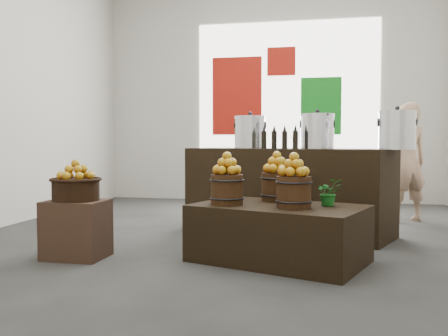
% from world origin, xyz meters
% --- Properties ---
extents(ground, '(7.00, 7.00, 0.00)m').
position_xyz_m(ground, '(0.00, 0.00, 0.00)').
color(ground, '#3A3A38').
rests_on(ground, ground).
extents(back_wall, '(6.00, 0.04, 4.00)m').
position_xyz_m(back_wall, '(0.00, 3.50, 2.00)').
color(back_wall, beige).
rests_on(back_wall, ground).
extents(back_opening, '(3.20, 0.02, 2.40)m').
position_xyz_m(back_opening, '(0.30, 3.48, 2.00)').
color(back_opening, white).
rests_on(back_opening, back_wall).
extents(deco_red_left, '(0.90, 0.04, 1.40)m').
position_xyz_m(deco_red_left, '(-0.60, 3.47, 1.90)').
color(deco_red_left, '#A4160C').
rests_on(deco_red_left, back_wall).
extents(deco_green_right, '(0.70, 0.04, 1.00)m').
position_xyz_m(deco_green_right, '(0.90, 3.47, 1.70)').
color(deco_green_right, '#117218').
rests_on(deco_green_right, back_wall).
extents(deco_red_upper, '(0.50, 0.04, 0.50)m').
position_xyz_m(deco_red_upper, '(0.20, 3.47, 2.50)').
color(deco_red_upper, '#A4160C').
rests_on(deco_red_upper, back_wall).
extents(crate, '(0.54, 0.44, 0.53)m').
position_xyz_m(crate, '(-1.28, -1.31, 0.27)').
color(crate, '#493022').
rests_on(crate, ground).
extents(wicker_basket, '(0.43, 0.43, 0.19)m').
position_xyz_m(wicker_basket, '(-1.28, -1.31, 0.63)').
color(wicker_basket, black).
rests_on(wicker_basket, crate).
extents(apples_in_basket, '(0.33, 0.33, 0.18)m').
position_xyz_m(apples_in_basket, '(-1.28, -1.31, 0.81)').
color(apples_in_basket, '#8B0704').
rests_on(apples_in_basket, wicker_basket).
extents(display_table, '(1.68, 1.34, 0.51)m').
position_xyz_m(display_table, '(0.56, -1.08, 0.25)').
color(display_table, black).
rests_on(display_table, ground).
extents(apple_bucket_front_left, '(0.29, 0.29, 0.27)m').
position_xyz_m(apple_bucket_front_left, '(0.10, -1.13, 0.64)').
color(apple_bucket_front_left, '#391E0F').
rests_on(apple_bucket_front_left, display_table).
extents(apples_in_bucket_front_left, '(0.22, 0.22, 0.20)m').
position_xyz_m(apples_in_bucket_front_left, '(0.10, -1.13, 0.87)').
color(apples_in_bucket_front_left, '#8B0704').
rests_on(apples_in_bucket_front_left, apple_bucket_front_left).
extents(apple_bucket_front_right, '(0.29, 0.29, 0.27)m').
position_xyz_m(apple_bucket_front_right, '(0.70, -1.25, 0.64)').
color(apple_bucket_front_right, '#391E0F').
rests_on(apple_bucket_front_right, display_table).
extents(apples_in_bucket_front_right, '(0.22, 0.22, 0.20)m').
position_xyz_m(apples_in_bucket_front_right, '(0.70, -1.25, 0.87)').
color(apples_in_bucket_front_right, '#8B0704').
rests_on(apples_in_bucket_front_right, apple_bucket_front_right).
extents(apple_bucket_rear, '(0.29, 0.29, 0.27)m').
position_xyz_m(apple_bucket_rear, '(0.52, -0.78, 0.64)').
color(apple_bucket_rear, '#391E0F').
rests_on(apple_bucket_rear, display_table).
extents(apples_in_bucket_rear, '(0.22, 0.22, 0.20)m').
position_xyz_m(apples_in_bucket_rear, '(0.52, -0.78, 0.87)').
color(apples_in_bucket_rear, '#8B0704').
rests_on(apples_in_bucket_rear, apple_bucket_rear).
extents(herb_garnish_right, '(0.27, 0.26, 0.24)m').
position_xyz_m(herb_garnish_right, '(1.00, -1.05, 0.63)').
color(herb_garnish_right, '#135A18').
rests_on(herb_garnish_right, display_table).
extents(herb_garnish_left, '(0.16, 0.13, 0.25)m').
position_xyz_m(herb_garnish_left, '(0.04, -0.70, 0.63)').
color(herb_garnish_left, '#135A18').
rests_on(herb_garnish_left, display_table).
extents(counter, '(2.53, 1.64, 0.99)m').
position_xyz_m(counter, '(0.52, 0.38, 0.50)').
color(counter, black).
rests_on(counter, ground).
extents(stock_pot_left, '(0.37, 0.37, 0.37)m').
position_xyz_m(stock_pot_left, '(0.06, 0.57, 1.18)').
color(stock_pot_left, silver).
rests_on(stock_pot_left, counter).
extents(stock_pot_center, '(0.37, 0.37, 0.37)m').
position_xyz_m(stock_pot_center, '(0.88, 0.23, 1.18)').
color(stock_pot_center, silver).
rests_on(stock_pot_center, counter).
extents(stock_pot_right, '(0.37, 0.37, 0.37)m').
position_xyz_m(stock_pot_right, '(1.69, -0.10, 1.18)').
color(stock_pot_right, silver).
rests_on(stock_pot_right, counter).
extents(oil_cruets, '(0.35, 0.20, 0.28)m').
position_xyz_m(oil_cruets, '(0.43, 0.16, 1.13)').
color(oil_cruets, black).
rests_on(oil_cruets, counter).
extents(shopper, '(0.68, 0.57, 1.60)m').
position_xyz_m(shopper, '(2.04, 1.53, 0.80)').
color(shopper, tan).
rests_on(shopper, ground).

